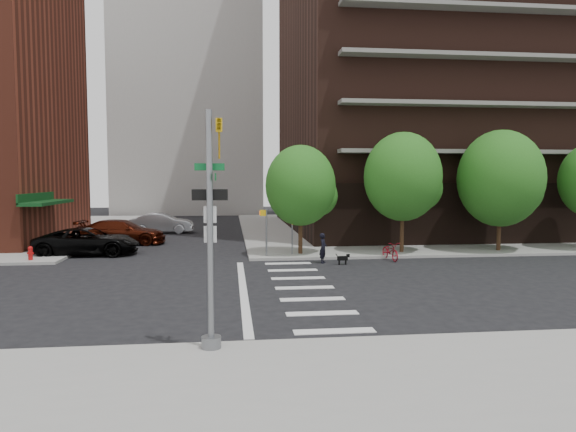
# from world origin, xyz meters

# --- Properties ---
(ground) EXTENTS (120.00, 120.00, 0.00)m
(ground) POSITION_xyz_m (0.00, 0.00, 0.00)
(ground) COLOR black
(ground) RESTS_ON ground
(sidewalk_ne) EXTENTS (39.00, 33.00, 0.15)m
(sidewalk_ne) POSITION_xyz_m (20.50, 23.50, 0.07)
(sidewalk_ne) COLOR gray
(sidewalk_ne) RESTS_ON ground
(crosswalk) EXTENTS (3.85, 13.00, 0.01)m
(crosswalk) POSITION_xyz_m (2.21, -0.00, 0.01)
(crosswalk) COLOR silver
(crosswalk) RESTS_ON ground
(tree_a) EXTENTS (4.00, 4.00, 5.90)m
(tree_a) POSITION_xyz_m (4.00, 8.50, 4.04)
(tree_a) COLOR #301E11
(tree_a) RESTS_ON sidewalk_ne
(tree_b) EXTENTS (4.50, 4.50, 6.65)m
(tree_b) POSITION_xyz_m (10.00, 8.50, 4.54)
(tree_b) COLOR #301E11
(tree_b) RESTS_ON sidewalk_ne
(tree_c) EXTENTS (5.00, 5.00, 6.80)m
(tree_c) POSITION_xyz_m (16.00, 8.50, 4.45)
(tree_c) COLOR #301E11
(tree_c) RESTS_ON sidewalk_ne
(traffic_signal) EXTENTS (0.90, 0.75, 6.00)m
(traffic_signal) POSITION_xyz_m (-0.47, -7.49, 2.70)
(traffic_signal) COLOR slate
(traffic_signal) RESTS_ON sidewalk_s
(pedestrian_signal) EXTENTS (2.18, 0.67, 2.60)m
(pedestrian_signal) POSITION_xyz_m (2.32, 7.92, 1.85)
(pedestrian_signal) COLOR slate
(pedestrian_signal) RESTS_ON sidewalk_ne
(fire_hydrant) EXTENTS (0.24, 0.24, 0.73)m
(fire_hydrant) POSITION_xyz_m (-10.50, 7.80, 0.55)
(fire_hydrant) COLOR #A50C0C
(fire_hydrant) RESTS_ON sidewalk_nw
(parked_car_black) EXTENTS (2.69, 5.79, 1.61)m
(parked_car_black) POSITION_xyz_m (-8.20, 10.19, 0.80)
(parked_car_black) COLOR black
(parked_car_black) RESTS_ON ground
(parked_car_maroon) EXTENTS (2.66, 5.89, 1.68)m
(parked_car_maroon) POSITION_xyz_m (-7.27, 15.02, 0.84)
(parked_car_maroon) COLOR #3D1107
(parked_car_maroon) RESTS_ON ground
(parked_car_silver) EXTENTS (1.76, 5.01, 1.65)m
(parked_car_silver) POSITION_xyz_m (-5.50, 21.93, 0.83)
(parked_car_silver) COLOR #B9BDC2
(parked_car_silver) RESTS_ON ground
(scooter) EXTENTS (0.89, 1.98, 1.01)m
(scooter) POSITION_xyz_m (8.67, 6.50, 0.50)
(scooter) COLOR maroon
(scooter) RESTS_ON ground
(dog_walker) EXTENTS (0.68, 0.57, 1.58)m
(dog_walker) POSITION_xyz_m (4.86, 6.00, 0.79)
(dog_walker) COLOR black
(dog_walker) RESTS_ON ground
(dog) EXTENTS (0.64, 0.20, 0.54)m
(dog) POSITION_xyz_m (5.80, 5.33, 0.34)
(dog) COLOR black
(dog) RESTS_ON ground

